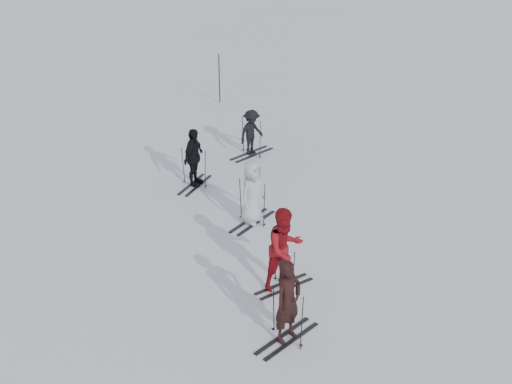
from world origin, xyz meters
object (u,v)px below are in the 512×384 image
at_px(skier_near_dark, 288,302).
at_px(piste_marker, 219,79).
at_px(skier_uphill_left, 194,158).
at_px(skier_uphill_far, 251,133).
at_px(skier_red, 285,250).
at_px(skier_grey, 252,193).

distance_m(skier_near_dark, piste_marker, 15.92).
bearing_deg(piste_marker, skier_uphill_left, -75.68).
bearing_deg(skier_uphill_far, skier_uphill_left, -170.70).
relative_size(skier_red, skier_uphill_far, 1.27).
bearing_deg(skier_uphill_left, skier_grey, -120.39).
xyz_separation_m(skier_near_dark, skier_uphill_left, (-4.56, 6.39, -0.01)).
xyz_separation_m(skier_uphill_far, piste_marker, (-3.01, 5.17, 0.26)).
bearing_deg(skier_grey, piste_marker, 42.62).
relative_size(skier_uphill_far, piste_marker, 0.75).
distance_m(skier_grey, skier_uphill_left, 2.99).
relative_size(skier_near_dark, skier_grey, 1.03).
bearing_deg(piste_marker, skier_uphill_far, -59.84).
relative_size(skier_red, skier_grey, 1.11).
bearing_deg(piste_marker, skier_grey, -65.62).
relative_size(skier_red, skier_uphill_left, 1.10).
relative_size(skier_near_dark, skier_red, 0.92).
bearing_deg(skier_near_dark, skier_uphill_far, 48.22).
bearing_deg(skier_uphill_left, skier_near_dark, -138.43).
relative_size(skier_grey, skier_uphill_far, 1.14).
height_order(skier_uphill_far, piste_marker, piste_marker).
bearing_deg(skier_grey, skier_near_dark, -136.72).
bearing_deg(skier_uphill_far, skier_red, -130.36).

